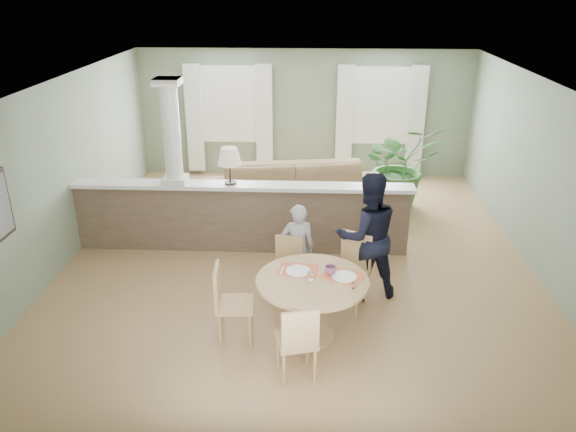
# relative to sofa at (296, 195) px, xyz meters

# --- Properties ---
(ground) EXTENTS (8.00, 8.00, 0.00)m
(ground) POSITION_rel_sofa_xyz_m (0.08, -1.43, -0.48)
(ground) COLOR tan
(ground) RESTS_ON ground
(room_shell) EXTENTS (7.02, 8.02, 2.71)m
(room_shell) POSITION_rel_sofa_xyz_m (0.06, -0.80, 1.34)
(room_shell) COLOR gray
(room_shell) RESTS_ON ground
(pony_wall) EXTENTS (5.32, 0.38, 2.70)m
(pony_wall) POSITION_rel_sofa_xyz_m (-0.90, -1.23, 0.23)
(pony_wall) COLOR brown
(pony_wall) RESTS_ON ground
(sofa) EXTENTS (3.41, 1.75, 0.95)m
(sofa) POSITION_rel_sofa_xyz_m (0.00, 0.00, 0.00)
(sofa) COLOR #977B52
(sofa) RESTS_ON ground
(houseplant) EXTENTS (1.72, 1.60, 1.58)m
(houseplant) POSITION_rel_sofa_xyz_m (1.92, 0.83, 0.32)
(houseplant) COLOR #306227
(houseplant) RESTS_ON ground
(dining_table) EXTENTS (1.32, 1.32, 0.90)m
(dining_table) POSITION_rel_sofa_xyz_m (0.32, -3.58, 0.16)
(dining_table) COLOR tan
(dining_table) RESTS_ON ground
(chair_far_boy) EXTENTS (0.42, 0.42, 0.86)m
(chair_far_boy) POSITION_rel_sofa_xyz_m (-0.02, -2.65, -0.00)
(chair_far_boy) COLOR tan
(chair_far_boy) RESTS_ON ground
(chair_far_man) EXTENTS (0.60, 0.60, 0.99)m
(chair_far_man) POSITION_rel_sofa_xyz_m (0.83, -2.79, 0.07)
(chair_far_man) COLOR tan
(chair_far_man) RESTS_ON ground
(chair_near) EXTENTS (0.51, 0.51, 0.92)m
(chair_near) POSITION_rel_sofa_xyz_m (0.17, -4.35, 0.03)
(chair_near) COLOR tan
(chair_near) RESTS_ON ground
(chair_side) EXTENTS (0.47, 0.47, 0.97)m
(chair_side) POSITION_rel_sofa_xyz_m (-0.67, -3.65, 0.06)
(chair_side) COLOR tan
(chair_side) RESTS_ON ground
(child_person) EXTENTS (0.50, 0.36, 1.28)m
(child_person) POSITION_rel_sofa_xyz_m (0.11, -2.46, 0.16)
(child_person) COLOR gray
(child_person) RESTS_ON ground
(man_person) EXTENTS (0.98, 0.84, 1.76)m
(man_person) POSITION_rel_sofa_xyz_m (1.03, -2.53, 0.40)
(man_person) COLOR black
(man_person) RESTS_ON ground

